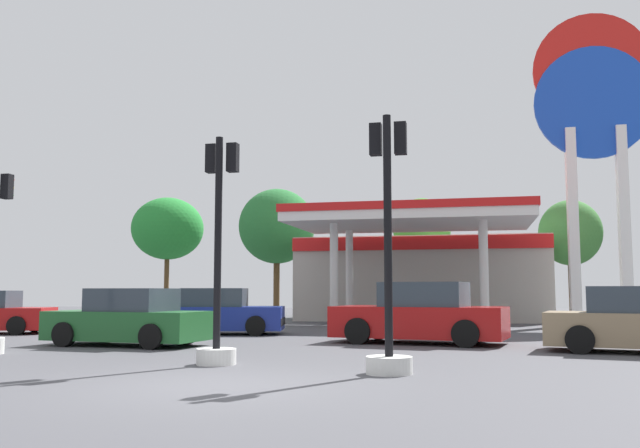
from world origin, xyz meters
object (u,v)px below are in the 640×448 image
(car_2, at_px, (128,320))
(tree_0, at_px, (168,229))
(tree_3, at_px, (570,233))
(traffic_signal_2, at_px, (389,285))
(tree_2, at_px, (422,230))
(station_pole_sign, at_px, (594,122))
(traffic_signal_1, at_px, (218,284))
(car_3, at_px, (219,313))
(tree_1, at_px, (277,226))
(car_1, at_px, (420,316))

(car_2, bearing_deg, tree_0, 113.54)
(tree_3, bearing_deg, tree_0, 175.90)
(traffic_signal_2, height_order, tree_0, tree_0)
(tree_0, bearing_deg, tree_2, -1.99)
(station_pole_sign, height_order, traffic_signal_1, station_pole_sign)
(station_pole_sign, bearing_deg, car_3, -147.13)
(traffic_signal_1, xyz_separation_m, tree_1, (-6.20, 24.65, 3.56))
(traffic_signal_1, relative_size, tree_2, 0.67)
(car_3, bearing_deg, station_pole_sign, 32.87)
(traffic_signal_1, relative_size, traffic_signal_2, 0.99)
(traffic_signal_1, height_order, tree_1, tree_1)
(car_3, bearing_deg, traffic_signal_2, -53.95)
(tree_3, bearing_deg, traffic_signal_1, -111.71)
(car_2, height_order, tree_0, tree_0)
(traffic_signal_2, bearing_deg, tree_3, 75.95)
(station_pole_sign, bearing_deg, tree_3, 91.25)
(tree_0, xyz_separation_m, tree_3, (23.18, -1.66, -0.86))
(station_pole_sign, distance_m, tree_1, 18.04)
(car_1, xyz_separation_m, traffic_signal_2, (0.03, -6.82, 0.76))
(station_pole_sign, xyz_separation_m, tree_2, (-7.79, 8.32, -3.59))
(traffic_signal_2, height_order, tree_1, tree_1)
(car_1, height_order, car_2, car_1)
(car_3, bearing_deg, car_1, -19.81)
(traffic_signal_1, height_order, traffic_signal_2, traffic_signal_2)
(car_3, distance_m, tree_3, 20.65)
(car_2, bearing_deg, tree_1, 96.27)
(traffic_signal_1, xyz_separation_m, tree_2, (1.99, 25.29, 3.27))
(car_1, bearing_deg, traffic_signal_1, -118.89)
(car_2, bearing_deg, car_1, 18.55)
(tree_2, bearing_deg, station_pole_sign, -46.88)
(car_1, distance_m, traffic_signal_2, 6.86)
(tree_1, bearing_deg, traffic_signal_2, -69.29)
(tree_1, relative_size, tree_3, 1.20)
(tree_3, bearing_deg, car_2, -123.39)
(station_pole_sign, xyz_separation_m, tree_1, (-15.98, 7.68, -3.31))
(tree_1, distance_m, tree_2, 8.22)
(tree_1, xyz_separation_m, tree_2, (8.19, 0.64, -0.29))
(tree_0, bearing_deg, tree_3, -4.10)
(car_3, height_order, traffic_signal_2, traffic_signal_2)
(station_pole_sign, xyz_separation_m, car_2, (-13.68, -13.31, -7.72))
(traffic_signal_2, bearing_deg, tree_2, 93.09)
(car_3, distance_m, tree_1, 16.99)
(traffic_signal_1, bearing_deg, traffic_signal_2, -12.04)
(station_pole_sign, height_order, tree_3, station_pole_sign)
(car_2, xyz_separation_m, tree_2, (5.89, 21.63, 4.13))
(tree_1, bearing_deg, tree_2, 4.44)
(station_pole_sign, distance_m, traffic_signal_1, 20.75)
(car_3, height_order, tree_2, tree_2)
(traffic_signal_2, xyz_separation_m, tree_1, (-9.60, 25.37, 3.58))
(car_3, bearing_deg, tree_0, 120.56)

